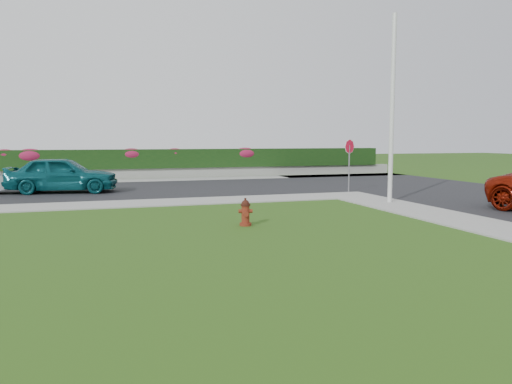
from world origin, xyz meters
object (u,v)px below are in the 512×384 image
object	(u,v)px
utility_pole	(392,110)
stop_sign	(349,154)
sedan_teal	(62,174)
fire_hydrant	(245,213)

from	to	relation	value
utility_pole	stop_sign	xyz separation A→B (m)	(0.24, 3.51, -1.63)
sedan_teal	stop_sign	world-z (taller)	stop_sign
fire_hydrant	sedan_teal	size ratio (longest dim) A/B	0.16
sedan_teal	utility_pole	xyz separation A→B (m)	(11.37, -7.05, 2.51)
sedan_teal	stop_sign	bearing A→B (deg)	-97.86
utility_pole	sedan_teal	bearing A→B (deg)	148.19
fire_hydrant	stop_sign	world-z (taller)	stop_sign
sedan_teal	utility_pole	distance (m)	13.62
fire_hydrant	sedan_teal	world-z (taller)	sedan_teal
sedan_teal	utility_pole	size ratio (longest dim) A/B	0.68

